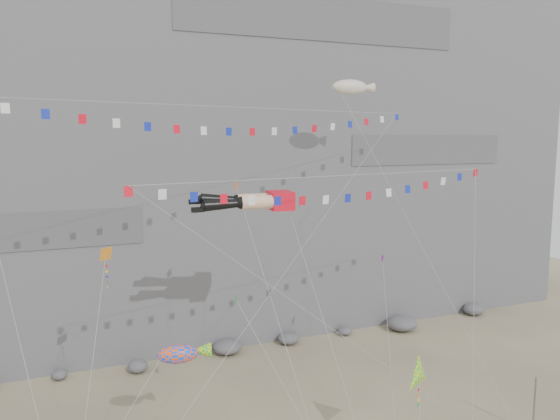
% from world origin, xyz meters
% --- Properties ---
extents(cliff, '(80.00, 28.00, 50.00)m').
position_xyz_m(cliff, '(0.00, 32.00, 25.00)').
color(cliff, slate).
rests_on(cliff, ground).
extents(talus_boulders, '(60.00, 3.00, 1.20)m').
position_xyz_m(talus_boulders, '(0.00, 17.00, 0.60)').
color(talus_boulders, '#5D5E62').
rests_on(talus_boulders, ground).
extents(anchor_pole_right, '(0.12, 0.12, 3.90)m').
position_xyz_m(anchor_pole_right, '(14.64, -3.46, 1.95)').
color(anchor_pole_right, slate).
rests_on(anchor_pole_right, ground).
extents(legs_kite, '(6.95, 14.13, 19.60)m').
position_xyz_m(legs_kite, '(-1.46, 5.72, 15.09)').
color(legs_kite, red).
rests_on(legs_kite, ground).
extents(flag_banner_upper, '(32.60, 17.79, 27.65)m').
position_xyz_m(flag_banner_upper, '(-1.37, 8.45, 21.33)').
color(flag_banner_upper, red).
rests_on(flag_banner_upper, ground).
extents(flag_banner_lower, '(26.29, 6.16, 19.53)m').
position_xyz_m(flag_banner_lower, '(3.04, 2.39, 16.86)').
color(flag_banner_lower, red).
rests_on(flag_banner_lower, ground).
extents(harlequin_kite, '(3.77, 8.84, 15.04)m').
position_xyz_m(harlequin_kite, '(-10.99, 4.75, 12.45)').
color(harlequin_kite, red).
rests_on(harlequin_kite, ground).
extents(fish_windsock, '(9.67, 5.94, 11.55)m').
position_xyz_m(fish_windsock, '(-7.53, 1.66, 7.00)').
color(fish_windsock, '#FF4E0D').
rests_on(fish_windsock, ground).
extents(delta_kite, '(4.49, 5.34, 8.11)m').
position_xyz_m(delta_kite, '(5.22, -3.77, 5.82)').
color(delta_kite, yellow).
rests_on(delta_kite, ground).
extents(blimp_windsock, '(7.37, 14.97, 27.75)m').
position_xyz_m(blimp_windsock, '(9.23, 11.86, 23.31)').
color(blimp_windsock, beige).
rests_on(blimp_windsock, ground).
extents(small_kite_a, '(1.88, 13.54, 20.60)m').
position_xyz_m(small_kite_a, '(-2.42, 6.06, 15.80)').
color(small_kite_a, '#FE5715').
rests_on(small_kite_a, ground).
extents(small_kite_b, '(7.62, 13.65, 17.92)m').
position_xyz_m(small_kite_b, '(9.14, 6.29, 9.94)').
color(small_kite_b, purple).
rests_on(small_kite_b, ground).
extents(small_kite_c, '(4.06, 10.67, 14.26)m').
position_xyz_m(small_kite_c, '(-3.75, 2.26, 9.52)').
color(small_kite_c, green).
rests_on(small_kite_c, ground).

